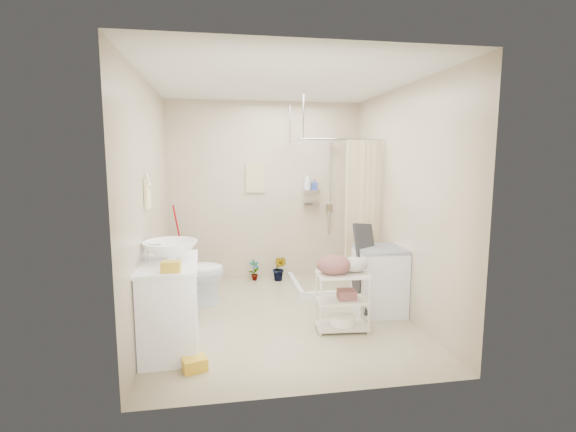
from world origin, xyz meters
The scene contains 23 objects.
floor centered at (0.00, 0.00, 0.00)m, with size 3.20×3.20×0.00m, color tan.
ceiling centered at (0.00, 0.00, 2.60)m, with size 2.80×3.20×0.04m, color silver.
wall_back centered at (0.00, 1.60, 1.30)m, with size 2.80×0.04×2.60m, color #C0B094.
wall_front centered at (0.00, -1.60, 1.30)m, with size 2.80×0.04×2.60m, color #C0B094.
wall_left centered at (-1.40, 0.00, 1.30)m, with size 0.04×3.20×2.60m, color #C0B094.
wall_right centered at (1.40, 0.00, 1.30)m, with size 0.04×3.20×2.60m, color #C0B094.
vanity centered at (-1.16, -0.59, 0.42)m, with size 0.53×0.95×0.84m, color white.
sink centered at (-1.15, -0.50, 0.93)m, with size 0.51×0.51×0.18m, color white.
counter_basket centered at (-1.09, -0.94, 0.88)m, with size 0.16×0.13×0.09m, color gold.
floor_basket centered at (-0.91, -1.07, 0.08)m, with size 0.29×0.22×0.15m, color yellow.
toilet centered at (-1.04, 0.58, 0.41)m, with size 0.46×0.80×0.82m, color white.
mop centered at (-1.27, 1.45, 0.57)m, with size 0.11×0.11×1.15m, color #A2040D, non-canonical shape.
potted_plant_a centered at (-0.19, 1.46, 0.15)m, with size 0.16×0.11×0.31m, color brown.
potted_plant_b centered at (0.17, 1.39, 0.19)m, with size 0.20×0.16×0.37m, color brown.
hanging_towel centered at (-0.15, 1.58, 1.50)m, with size 0.28×0.03×0.42m, color beige.
towel_ring centered at (-1.38, -0.20, 1.47)m, with size 0.04×0.22×0.34m, color #FEF1A0, non-canonical shape.
tp_holder centered at (-1.36, 0.05, 0.72)m, with size 0.08×0.12×0.14m, color white, non-canonical shape.
shower centered at (0.85, 1.05, 1.05)m, with size 1.10×1.10×2.10m, color silver, non-canonical shape.
shampoo_bottle_a centered at (0.61, 1.51, 1.45)m, with size 0.10×0.10×0.26m, color silver.
shampoo_bottle_b centered at (0.72, 1.51, 1.40)m, with size 0.07×0.07×0.16m, color #344BA1.
washing_machine centered at (1.14, -0.03, 0.38)m, with size 0.52×0.54×0.77m, color silver.
laundry_rack centered at (0.56, -0.47, 0.37)m, with size 0.53×0.31×0.74m, color beige, non-canonical shape.
ironing_board centered at (0.99, -0.07, 0.54)m, with size 0.31×0.09×1.08m, color black, non-canonical shape.
Camera 1 is at (-0.68, -4.49, 1.80)m, focal length 26.00 mm.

